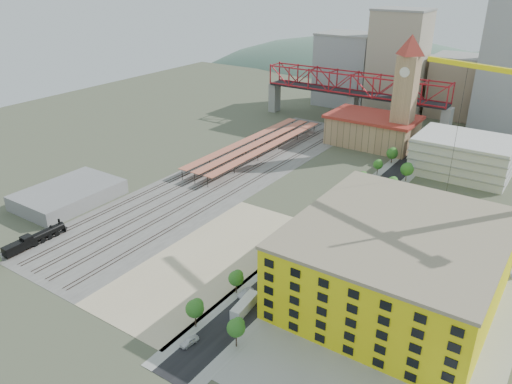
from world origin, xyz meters
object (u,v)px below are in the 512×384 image
Objects in this scene: site_trailer_a at (245,306)px; car_0 at (189,342)px; clock_tower at (406,84)px; locomotive at (37,238)px; site_trailer_b at (289,266)px; construction_building at (396,262)px; site_trailer_d at (326,233)px; site_trailer_c at (296,259)px.

car_0 is (-3.00, -15.78, -0.53)m from site_trailer_a.
clock_tower reaches higher than locomotive.
locomotive is at bearing -178.54° from site_trailer_a.
locomotive is 63.42m from car_0.
construction_building is at bearing -1.03° from site_trailer_b.
construction_building is at bearing 37.01° from site_trailer_a.
locomotive is at bearing -146.93° from site_trailer_d.
clock_tower is 107.36m from construction_building.
construction_building is (34.00, -99.99, -19.29)m from clock_tower.
locomotive is 66.56m from site_trailer_a.
site_trailer_b is at bearing -93.93° from site_trailer_d.
clock_tower is 104.57m from site_trailer_c.
clock_tower is 142.85m from car_0.
car_0 is (5.00, -139.99, -27.95)m from clock_tower.
site_trailer_d is (-26.00, 16.93, -8.16)m from construction_building.
locomotive reaches higher than site_trailer_d.
site_trailer_c is (-26.00, -0.64, -8.00)m from construction_building.
site_trailer_a is (-26.00, -24.22, -8.13)m from construction_building.
site_trailer_a is at bearing 7.42° from locomotive.
site_trailer_c is at bearing 79.14° from site_trailer_b.
site_trailer_d is (8.00, -83.06, -27.45)m from clock_tower.
site_trailer_d is at bearing -84.50° from clock_tower.
site_trailer_b is at bearing -78.77° from site_trailer_c.
locomotive is 2.14× the size of site_trailer_a.
locomotive is 2.00× the size of site_trailer_b.
site_trailer_a is at bearing -78.77° from site_trailer_c.
clock_tower reaches higher than construction_building.
locomotive is (-92.00, -32.82, -7.54)m from construction_building.
site_trailer_a is at bearing -93.93° from site_trailer_d.
site_trailer_d is at bearing 84.04° from site_trailer_a.
construction_building is 36.45m from site_trailer_a.
construction_building is at bearing 19.63° from locomotive.
car_0 is at bearing -83.13° from site_trailer_c.
site_trailer_c is at bearing 84.04° from site_trailer_a.
construction_building is 11.59× the size of car_0.
construction_building reaches higher than car_0.
locomotive reaches higher than site_trailer_b.
clock_tower is at bearing 91.57° from site_trailer_d.
car_0 is at bearing -105.69° from site_trailer_b.
site_trailer_a is at bearing -100.86° from site_trailer_b.
construction_building reaches higher than site_trailer_a.
construction_building is 32.08m from site_trailer_d.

